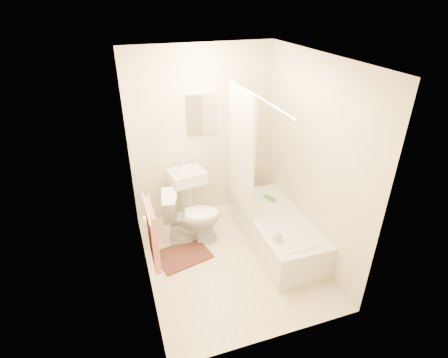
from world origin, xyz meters
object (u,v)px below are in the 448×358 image
object	(u,v)px
bathtub	(277,231)
soap_bottle	(278,235)
sink	(188,194)
toilet	(192,217)
bath_mat	(183,255)

from	to	relation	value
bathtub	soap_bottle	size ratio (longest dim) A/B	9.14
sink	bathtub	bearing A→B (deg)	-50.93
toilet	sink	world-z (taller)	sink
sink	bath_mat	world-z (taller)	sink
toilet	soap_bottle	size ratio (longest dim) A/B	4.35
bathtub	bath_mat	xyz separation A→B (m)	(-1.21, 0.16, -0.21)
sink	soap_bottle	distance (m)	1.51
bathtub	soap_bottle	world-z (taller)	soap_bottle
toilet	bathtub	world-z (taller)	toilet
toilet	soap_bottle	xyz separation A→B (m)	(0.78, -0.89, 0.16)
bathtub	sink	bearing A→B (deg)	137.49
bath_mat	toilet	bearing A→B (deg)	54.03
toilet	sink	xyz separation A→B (m)	(0.05, 0.44, 0.08)
toilet	soap_bottle	distance (m)	1.19
bath_mat	soap_bottle	world-z (taller)	soap_bottle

